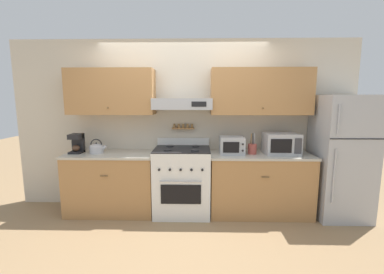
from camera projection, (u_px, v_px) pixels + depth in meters
name	position (u px, v px, depth m)	size (l,w,h in m)	color
ground_plane	(181.00, 222.00, 3.52)	(16.00, 16.00, 0.00)	#937551
wall_back	(186.00, 113.00, 3.89)	(5.20, 0.46, 2.55)	beige
counter_left	(112.00, 182.00, 3.80)	(1.28, 0.64, 0.89)	#AD7A47
counter_right	(259.00, 184.00, 3.74)	(1.45, 0.64, 0.89)	#AD7A47
stove_range	(182.00, 181.00, 3.75)	(0.80, 0.67, 1.07)	white
refrigerator	(341.00, 157.00, 3.61)	(0.70, 0.71, 1.72)	#ADAFB5
tea_kettle	(97.00, 148.00, 3.72)	(0.25, 0.20, 0.21)	#B7B7BC
coffee_maker	(77.00, 143.00, 3.74)	(0.16, 0.21, 0.28)	black
microwave	(281.00, 144.00, 3.66)	(0.47, 0.39, 0.30)	#ADAFB5
utensil_crock	(252.00, 149.00, 3.67)	(0.12, 0.12, 0.30)	#B24C42
toaster_oven	(232.00, 145.00, 3.66)	(0.34, 0.32, 0.25)	#ADAFB5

